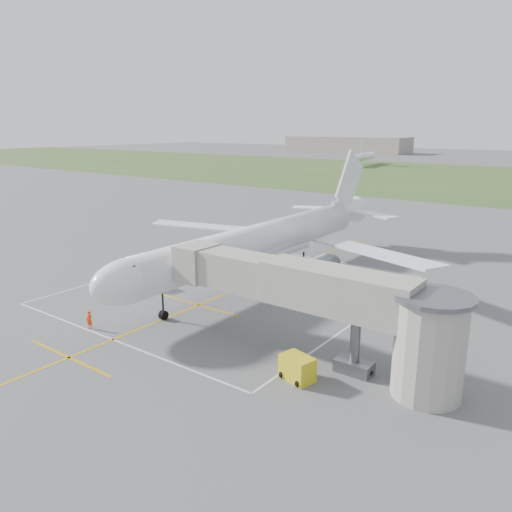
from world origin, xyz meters
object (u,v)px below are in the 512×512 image
Objects in this scene: jet_bridge at (327,302)px; ramp_worker_nose at (89,320)px; gpu_unit at (297,368)px; ramp_worker_wing at (241,264)px; baggage_cart at (144,278)px; airliner at (264,241)px.

jet_bridge reaches higher than ramp_worker_nose.
ramp_worker_wing is at bearing 150.63° from gpu_unit.
jet_bridge reaches higher than gpu_unit.
jet_bridge is 8.19× the size of baggage_cart.
gpu_unit is (15.34, -17.44, -3.56)m from airliner.
airliner is at bearing -144.77° from ramp_worker_wing.
baggage_cart is at bearing -130.91° from airliner.
jet_bridge is 13.96× the size of ramp_worker_wing.
ramp_worker_nose is 21.50m from ramp_worker_wing.
airliner is 30.04× the size of ramp_worker_nose.
jet_bridge is at bearing -42.19° from airliner.
ramp_worker_wing is (4.57, 10.98, -0.10)m from baggage_cart.
ramp_worker_wing reaches higher than ramp_worker_nose.
baggage_cart is (-23.94, 7.52, 0.10)m from gpu_unit.
jet_bridge reaches higher than baggage_cart.
jet_bridge is at bearing -167.85° from ramp_worker_wing.
gpu_unit is at bearing -8.35° from baggage_cart.
airliner reaches higher than gpu_unit.
jet_bridge is (15.72, -14.25, 0.35)m from airliner.
ramp_worker_wing is at bearing 142.22° from jet_bridge.
gpu_unit reaches higher than ramp_worker_nose.
gpu_unit is 19.04m from ramp_worker_nose.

